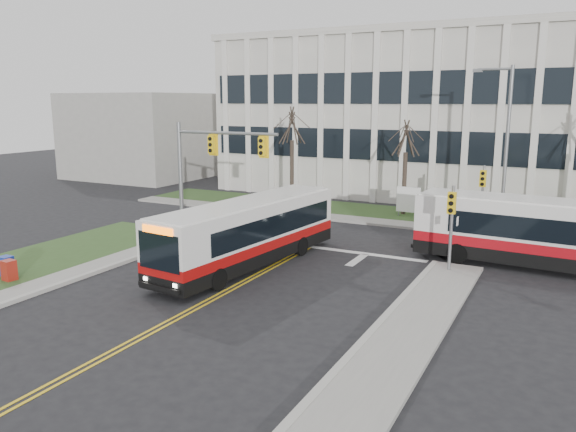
# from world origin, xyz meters

# --- Properties ---
(ground) EXTENTS (120.00, 120.00, 0.00)m
(ground) POSITION_xyz_m (0.00, 0.00, 0.00)
(ground) COLOR black
(ground) RESTS_ON ground
(sidewalk_east) EXTENTS (2.00, 26.00, 0.14)m
(sidewalk_east) POSITION_xyz_m (7.50, -5.00, 0.07)
(sidewalk_east) COLOR #9E9B93
(sidewalk_east) RESTS_ON ground
(sidewalk_cross) EXTENTS (44.00, 1.60, 0.14)m
(sidewalk_cross) POSITION_xyz_m (5.00, 15.20, 0.07)
(sidewalk_cross) COLOR #9E9B93
(sidewalk_cross) RESTS_ON ground
(building_lawn) EXTENTS (44.00, 5.00, 0.12)m
(building_lawn) POSITION_xyz_m (5.00, 18.00, 0.06)
(building_lawn) COLOR #324D21
(building_lawn) RESTS_ON ground
(office_building) EXTENTS (40.00, 16.00, 12.00)m
(office_building) POSITION_xyz_m (5.00, 30.00, 6.00)
(office_building) COLOR silver
(office_building) RESTS_ON ground
(building_annex) EXTENTS (12.00, 12.00, 8.00)m
(building_annex) POSITION_xyz_m (-26.00, 26.00, 4.00)
(building_annex) COLOR #9E9B93
(building_annex) RESTS_ON ground
(mast_arm_signal) EXTENTS (6.11, 0.38, 6.20)m
(mast_arm_signal) POSITION_xyz_m (-5.62, 7.16, 4.26)
(mast_arm_signal) COLOR slate
(mast_arm_signal) RESTS_ON ground
(signal_pole_near) EXTENTS (0.34, 0.39, 3.80)m
(signal_pole_near) POSITION_xyz_m (7.20, 6.90, 2.50)
(signal_pole_near) COLOR slate
(signal_pole_near) RESTS_ON ground
(signal_pole_far) EXTENTS (0.34, 0.39, 3.80)m
(signal_pole_far) POSITION_xyz_m (7.20, 15.40, 2.50)
(signal_pole_far) COLOR slate
(signal_pole_far) RESTS_ON ground
(streetlight) EXTENTS (2.15, 0.25, 9.20)m
(streetlight) POSITION_xyz_m (8.03, 16.20, 5.19)
(streetlight) COLOR slate
(streetlight) RESTS_ON ground
(directory_sign) EXTENTS (1.50, 0.12, 2.00)m
(directory_sign) POSITION_xyz_m (2.50, 17.50, 1.17)
(directory_sign) COLOR slate
(directory_sign) RESTS_ON ground
(tree_left) EXTENTS (1.80, 1.80, 7.70)m
(tree_left) POSITION_xyz_m (-6.00, 18.00, 5.51)
(tree_left) COLOR #42352B
(tree_left) RESTS_ON ground
(tree_mid) EXTENTS (1.80, 1.80, 6.82)m
(tree_mid) POSITION_xyz_m (2.00, 18.20, 4.88)
(tree_mid) COLOR #42352B
(tree_mid) RESTS_ON ground
(bus_main) EXTENTS (3.51, 11.06, 2.90)m
(bus_main) POSITION_xyz_m (-1.07, 3.97, 1.45)
(bus_main) COLOR silver
(bus_main) RESTS_ON ground
(bus_cross) EXTENTS (11.41, 3.13, 3.01)m
(bus_cross) POSITION_xyz_m (10.88, 9.50, 1.50)
(bus_cross) COLOR silver
(bus_cross) RESTS_ON ground
(newspaper_box_blue) EXTENTS (0.50, 0.45, 0.95)m
(newspaper_box_blue) POSITION_xyz_m (-9.13, -2.31, 0.47)
(newspaper_box_blue) COLOR navy
(newspaper_box_blue) RESTS_ON ground
(newspaper_box_red) EXTENTS (0.54, 0.50, 0.95)m
(newspaper_box_red) POSITION_xyz_m (-8.48, -2.66, 0.47)
(newspaper_box_red) COLOR maroon
(newspaper_box_red) RESTS_ON ground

